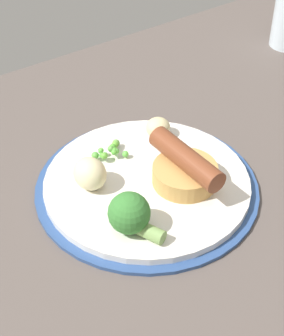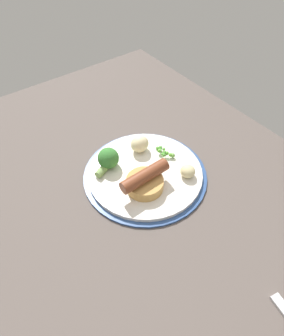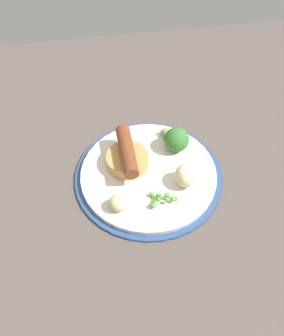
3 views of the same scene
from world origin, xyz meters
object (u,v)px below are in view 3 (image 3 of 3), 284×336
pea_pile (162,198)px  broccoli_floret_near (176,139)px  sausage_pudding (127,157)px  dinner_plate (149,176)px  potato_chunk_0 (185,176)px  potato_chunk_1 (118,203)px

pea_pile → broccoli_floret_near: 13.03cm
sausage_pudding → pea_pile: (4.94, -9.27, -1.15)cm
pea_pile → broccoli_floret_near: bearing=68.6°
dinner_plate → broccoli_floret_near: bearing=42.6°
broccoli_floret_near → potato_chunk_0: bearing=-23.2°
dinner_plate → sausage_pudding: sausage_pudding is taller
potato_chunk_0 → sausage_pudding: bearing=148.9°
sausage_pudding → broccoli_floret_near: sausage_pudding is taller
broccoli_floret_near → potato_chunk_1: (-12.52, -12.21, -0.93)cm
dinner_plate → broccoli_floret_near: broccoli_floret_near is taller
dinner_plate → potato_chunk_1: potato_chunk_1 is taller
sausage_pudding → potato_chunk_1: 9.86cm
dinner_plate → potato_chunk_0: 7.37cm
broccoli_floret_near → potato_chunk_1: size_ratio=2.03×
sausage_pudding → pea_pile: bearing=-153.3°
pea_pile → sausage_pudding: bearing=118.1°
sausage_pudding → broccoli_floret_near: (9.68, 2.79, 0.19)cm
dinner_plate → broccoli_floret_near: (6.11, 5.62, 3.08)cm
broccoli_floret_near → potato_chunk_1: 17.51cm
broccoli_floret_near → potato_chunk_0: (0.01, -8.63, -0.30)cm
pea_pile → potato_chunk_1: size_ratio=1.57×
dinner_plate → potato_chunk_0: bearing=-26.1°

